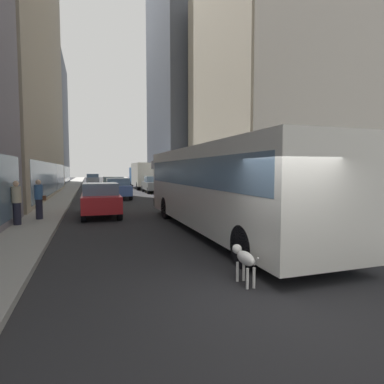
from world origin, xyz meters
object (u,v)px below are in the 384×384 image
(car_silver_sedan, at_px, (93,179))
(pedestrian_with_handbag, at_px, (39,199))
(transit_bus, at_px, (219,183))
(car_grey_wagon, at_px, (154,184))
(box_truck, at_px, (143,175))
(car_red_coupe, at_px, (100,199))
(car_yellow_taxi, at_px, (113,185))
(dalmatian_dog, at_px, (244,258))
(pedestrian_in_coat, at_px, (17,202))
(car_blue_hatchback, at_px, (118,188))

(car_silver_sedan, distance_m, pedestrian_with_handbag, 37.69)
(transit_bus, distance_m, car_silver_sedan, 41.98)
(car_grey_wagon, height_order, box_truck, box_truck)
(car_grey_wagon, relative_size, box_truck, 0.52)
(car_grey_wagon, distance_m, box_truck, 6.70)
(car_red_coupe, distance_m, car_yellow_taxi, 13.99)
(car_silver_sedan, xyz_separation_m, car_grey_wagon, (5.60, -21.73, -0.00))
(car_red_coupe, xyz_separation_m, dalmatian_dog, (2.38, -10.43, -0.31))
(car_grey_wagon, height_order, dalmatian_dog, car_grey_wagon)
(dalmatian_dog, distance_m, pedestrian_in_coat, 9.70)
(transit_bus, distance_m, pedestrian_with_handbag, 7.81)
(transit_bus, bearing_deg, car_blue_hatchback, 99.45)
(car_blue_hatchback, relative_size, car_grey_wagon, 1.03)
(car_blue_hatchback, distance_m, dalmatian_dog, 19.47)
(transit_bus, distance_m, car_red_coupe, 6.78)
(dalmatian_dog, relative_size, pedestrian_with_handbag, 0.57)
(car_yellow_taxi, relative_size, pedestrian_in_coat, 2.50)
(car_grey_wagon, distance_m, dalmatian_dog, 25.29)
(car_silver_sedan, bearing_deg, car_grey_wagon, -75.55)
(car_silver_sedan, relative_size, box_truck, 0.62)
(car_silver_sedan, xyz_separation_m, pedestrian_with_handbag, (-2.56, -37.60, 0.19))
(car_grey_wagon, bearing_deg, transit_bus, -94.56)
(pedestrian_with_handbag, bearing_deg, pedestrian_in_coat, -115.39)
(car_red_coupe, bearing_deg, car_grey_wagon, 69.09)
(car_grey_wagon, relative_size, car_yellow_taxi, 0.93)
(car_silver_sedan, relative_size, pedestrian_in_coat, 2.76)
(transit_bus, height_order, pedestrian_in_coat, transit_bus)
(car_grey_wagon, bearing_deg, pedestrian_in_coat, -117.06)
(car_grey_wagon, relative_size, dalmatian_dog, 4.09)
(car_blue_hatchback, relative_size, box_truck, 0.54)
(dalmatian_dog, xyz_separation_m, pedestrian_with_handbag, (-4.94, 9.21, 0.50))
(car_yellow_taxi, relative_size, pedestrian_with_handbag, 2.50)
(car_silver_sedan, height_order, car_blue_hatchback, same)
(car_red_coupe, xyz_separation_m, box_truck, (5.60, 21.31, 0.85))
(dalmatian_dog, distance_m, pedestrian_with_handbag, 10.46)
(car_yellow_taxi, height_order, box_truck, box_truck)
(transit_bus, bearing_deg, car_grey_wagon, 85.44)
(car_red_coupe, height_order, car_grey_wagon, same)
(pedestrian_with_handbag, xyz_separation_m, pedestrian_in_coat, (-0.60, -1.27, -0.00))
(car_silver_sedan, bearing_deg, car_yellow_taxi, -85.93)
(car_yellow_taxi, distance_m, box_truck, 8.46)
(pedestrian_in_coat, bearing_deg, car_red_coupe, 38.23)
(car_silver_sedan, height_order, car_yellow_taxi, same)
(car_yellow_taxi, bearing_deg, transit_bus, -82.91)
(car_blue_hatchback, height_order, dalmatian_dog, car_blue_hatchback)
(car_blue_hatchback, bearing_deg, pedestrian_in_coat, -112.46)
(car_red_coupe, xyz_separation_m, car_grey_wagon, (5.60, 14.66, 0.00))
(pedestrian_with_handbag, bearing_deg, car_silver_sedan, 86.11)
(car_silver_sedan, bearing_deg, box_truck, -69.62)
(car_yellow_taxi, bearing_deg, box_truck, 61.64)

